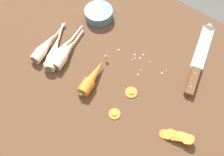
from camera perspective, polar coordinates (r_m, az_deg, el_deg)
The scene contains 12 objects.
ground_plane at distance 90.47cm, azimuth 0.79°, elevation -0.22°, with size 120.00×90.00×4.00cm, color brown.
chefs_knife at distance 98.12cm, azimuth 19.17°, elevation 4.92°, with size 12.32×34.38×4.18cm.
whole_carrot at distance 86.26cm, azimuth -4.43°, elevation 0.06°, with size 6.63×17.56×4.20cm.
parsnip_front at distance 93.89cm, azimuth -12.86°, elevation 5.48°, with size 13.16×19.42×4.00cm.
parsnip_mid_left at distance 93.47cm, azimuth -11.65°, elevation 5.50°, with size 6.25×22.44×4.00cm.
parsnip_mid_right at distance 96.16cm, azimuth -14.76°, elevation 6.67°, with size 6.39×19.92×4.00cm.
parsnip_back at distance 92.85cm, azimuth -10.49°, elevation 5.30°, with size 6.41×19.18×4.00cm.
carrot_slice_stack at distance 81.33cm, azimuth 14.29°, elevation -12.52°, with size 10.04×5.65×3.85cm.
carrot_slice_stray_near at distance 85.66cm, azimuth 4.31°, elevation -3.17°, with size 4.12×4.12×0.70cm.
carrot_slice_stray_mid at distance 82.34cm, azimuth 0.57°, elevation -7.96°, with size 3.79×3.79×0.70cm.
prep_bowl at distance 103.37cm, azimuth -2.97°, elevation 14.16°, with size 11.00×11.00×4.00cm.
mince_crumbs at distance 92.24cm, azimuth 6.01°, elevation 3.95°, with size 19.19×8.74×0.85cm.
Camera 1 is at (26.38, -35.22, 77.05)cm, focal length 40.98 mm.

